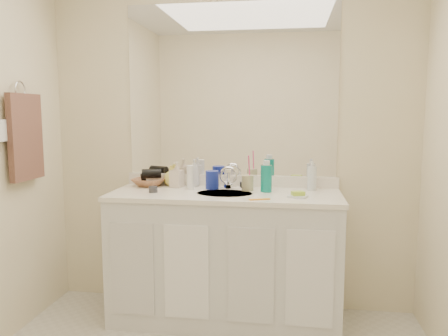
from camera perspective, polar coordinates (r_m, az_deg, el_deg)
wall_back at (r=3.12m, az=0.90°, el=3.48°), size 2.60×0.02×2.40m
vanity_cabinet at (r=3.01m, az=0.15°, el=-11.78°), size 1.50×0.55×0.85m
countertop at (r=2.89m, az=0.15°, el=-3.51°), size 1.52×0.57×0.03m
backsplash at (r=3.14m, az=0.85°, el=-1.64°), size 1.52×0.03×0.08m
sink_basin at (r=2.87m, az=0.09°, el=-3.53°), size 0.37×0.37×0.02m
faucet at (r=3.04m, az=0.60°, el=-1.65°), size 0.02×0.02×0.11m
mirror at (r=3.11m, az=0.90°, el=10.10°), size 1.48×0.01×1.20m
blue_mug at (r=3.02m, az=-1.55°, el=-1.56°), size 0.12×0.12×0.13m
tan_cup at (r=2.96m, az=3.11°, el=-1.95°), size 0.08×0.08×0.11m
toothbrush at (r=2.94m, az=3.32°, el=-0.09°), size 0.02×0.04×0.18m
mouthwash_bottle at (r=2.92m, az=5.54°, el=-1.37°), size 0.10×0.10×0.18m
clear_pump_bottle at (r=3.03m, az=11.41°, el=-1.31°), size 0.06×0.06×0.16m
soap_dish at (r=2.77m, az=9.63°, el=-3.66°), size 0.13×0.12×0.01m
green_soap at (r=2.76m, az=9.64°, el=-3.30°), size 0.09×0.08×0.03m
orange_comb at (r=2.66m, az=4.65°, el=-4.09°), size 0.13×0.08×0.01m
dark_jar at (r=2.93m, az=-9.23°, el=-2.77°), size 0.08×0.08×0.04m
extra_white_bottle at (r=3.01m, az=-4.38°, el=-1.23°), size 0.05×0.05×0.17m
soap_bottle_white at (r=3.13m, az=-3.91°, el=-0.62°), size 0.08×0.08×0.19m
soap_bottle_cream at (r=3.11m, az=-6.19°, el=-0.84°), size 0.10×0.10×0.18m
soap_bottle_yellow at (r=3.18m, az=-6.89°, el=-0.97°), size 0.15×0.15×0.14m
wicker_basket at (r=3.19m, az=-9.77°, el=-1.83°), size 0.28×0.28×0.06m
hair_dryer at (r=3.17m, az=-9.45°, el=-0.73°), size 0.15×0.11×0.07m
towel_ring at (r=3.07m, az=-25.09°, el=9.28°), size 0.01×0.11×0.11m
hand_towel at (r=3.06m, az=-24.48°, el=3.69°), size 0.04×0.32×0.55m
switch_plate at (r=2.91m, az=-27.04°, el=4.38°), size 0.01×0.08×0.13m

